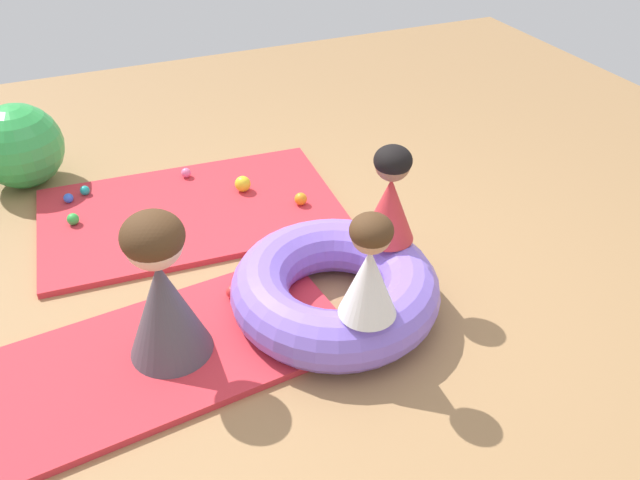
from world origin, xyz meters
name	(u,v)px	position (x,y,z in m)	size (l,w,h in m)	color
ground_plane	(307,302)	(0.00, 0.00, 0.00)	(8.00, 8.00, 0.00)	#9E7549
gym_mat_center_rear	(191,211)	(-0.36, 1.11, 0.02)	(1.88, 1.17, 0.04)	red
gym_mat_near_left	(173,352)	(-0.75, -0.12, 0.02)	(1.70, 0.85, 0.04)	red
inflatable_cushion	(335,289)	(0.11, -0.13, 0.15)	(1.09, 1.09, 0.30)	#8466E0
child_in_white	(369,268)	(0.10, -0.51, 0.56)	(0.32, 0.32, 0.53)	white
child_in_red	(391,195)	(0.47, -0.01, 0.57)	(0.34, 0.34, 0.54)	red
adult_seated	(162,289)	(-0.75, -0.12, 0.42)	(0.54, 0.54, 0.78)	#4C4751
play_ball_red	(233,292)	(-0.37, 0.15, 0.08)	(0.07, 0.07, 0.07)	red
play_ball_pink	(186,173)	(-0.29, 1.53, 0.07)	(0.07, 0.07, 0.07)	pink
play_ball_yellow	(243,184)	(0.02, 1.19, 0.09)	(0.11, 0.11, 0.11)	yellow
play_ball_teal	(85,190)	(-0.97, 1.56, 0.07)	(0.06, 0.06, 0.06)	teal
play_ball_blue	(68,198)	(-1.08, 1.50, 0.07)	(0.06, 0.06, 0.06)	blue
play_ball_green	(73,219)	(-1.08, 1.22, 0.08)	(0.07, 0.07, 0.07)	green
play_ball_orange	(301,199)	(0.32, 0.88, 0.08)	(0.08, 0.08, 0.08)	orange
exercise_ball_large	(20,146)	(-1.30, 1.95, 0.29)	(0.58, 0.58, 0.58)	green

